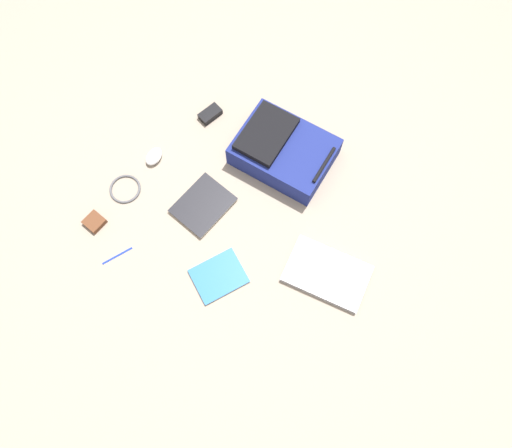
{
  "coord_description": "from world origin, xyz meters",
  "views": [
    {
      "loc": [
        -0.53,
        0.56,
        2.07
      ],
      "look_at": [
        -0.02,
        0.03,
        0.02
      ],
      "focal_mm": 33.71,
      "sensor_mm": 36.0,
      "label": 1
    }
  ],
  "objects": [
    {
      "name": "power_brick",
      "position": [
        0.55,
        -0.24,
        0.02
      ],
      "size": [
        0.07,
        0.12,
        0.03
      ],
      "primitive_type": "cube",
      "rotation": [
        0.0,
        0.0,
        -0.08
      ],
      "color": "black",
      "rests_on": "ground_plane"
    },
    {
      "name": "book_manual",
      "position": [
        0.23,
        0.13,
        0.01
      ],
      "size": [
        0.22,
        0.27,
        0.02
      ],
      "color": "silver",
      "rests_on": "ground_plane"
    },
    {
      "name": "laptop",
      "position": [
        -0.4,
        -0.02,
        0.02
      ],
      "size": [
        0.41,
        0.33,
        0.03
      ],
      "color": "#929296",
      "rests_on": "ground_plane"
    },
    {
      "name": "ground_plane",
      "position": [
        0.0,
        0.0,
        0.0
      ],
      "size": [
        3.93,
        3.93,
        0.0
      ],
      "primitive_type": "plane",
      "color": "gray"
    },
    {
      "name": "backpack",
      "position": [
        0.13,
        -0.31,
        0.07
      ],
      "size": [
        0.5,
        0.42,
        0.16
      ],
      "color": "navy",
      "rests_on": "ground_plane"
    },
    {
      "name": "book_red",
      "position": [
        -0.06,
        0.31,
        0.01
      ],
      "size": [
        0.24,
        0.26,
        0.01
      ],
      "color": "silver",
      "rests_on": "ground_plane"
    },
    {
      "name": "cable_coil",
      "position": [
        0.55,
        0.32,
        0.01
      ],
      "size": [
        0.15,
        0.15,
        0.01
      ],
      "primitive_type": "torus",
      "color": "#4C4C51",
      "rests_on": "ground_plane"
    },
    {
      "name": "earbud_pouch",
      "position": [
        0.52,
        0.53,
        0.01
      ],
      "size": [
        0.09,
        0.09,
        0.03
      ],
      "primitive_type": "cube",
      "rotation": [
        0.0,
        0.0,
        0.08
      ],
      "color": "#59331E",
      "rests_on": "ground_plane"
    },
    {
      "name": "pen_black",
      "position": [
        0.33,
        0.56,
        0.0
      ],
      "size": [
        0.05,
        0.14,
        0.01
      ],
      "primitive_type": "cylinder",
      "rotation": [
        1.57,
        0.0,
        -0.27
      ],
      "color": "#1933B2",
      "rests_on": "ground_plane"
    },
    {
      "name": "computer_mouse",
      "position": [
        0.57,
        0.12,
        0.02
      ],
      "size": [
        0.09,
        0.11,
        0.04
      ],
      "primitive_type": "ellipsoid",
      "rotation": [
        0.0,
        0.0,
        0.27
      ],
      "color": "silver",
      "rests_on": "ground_plane"
    }
  ]
}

